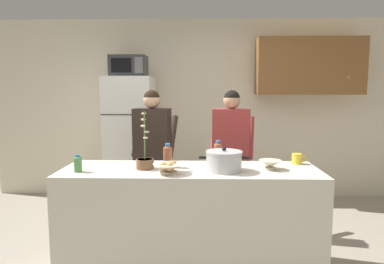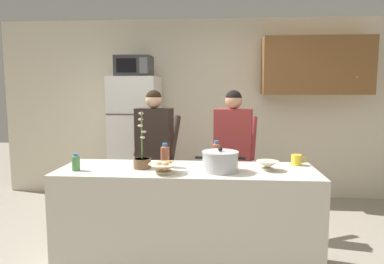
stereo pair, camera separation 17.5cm
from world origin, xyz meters
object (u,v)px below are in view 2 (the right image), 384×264
object	(u,v)px
person_by_sink	(233,145)
cooking_pot	(220,161)
coffee_mug	(297,160)
refrigerator	(136,140)
bread_bowl	(164,167)
person_near_pot	(155,143)
bottle_near_edge	(76,162)
microwave	(134,66)
bottle_mid_counter	(216,152)
bottle_far_corner	(165,155)
empty_bowl	(267,165)
potted_orchid	(142,160)

from	to	relation	value
person_by_sink	cooking_pot	xyz separation A→B (m)	(-0.14, -0.99, 0.02)
cooking_pot	coffee_mug	distance (m)	0.75
refrigerator	bread_bowl	size ratio (longest dim) A/B	6.87
person_near_pot	bottle_near_edge	size ratio (longest dim) A/B	11.00
microwave	coffee_mug	world-z (taller)	microwave
microwave	bottle_near_edge	xyz separation A→B (m)	(-0.03, -1.97, -0.91)
microwave	bottle_mid_counter	world-z (taller)	microwave
microwave	bottle_far_corner	world-z (taller)	microwave
refrigerator	empty_bowl	bearing A→B (deg)	-49.84
cooking_pot	person_near_pot	bearing A→B (deg)	125.63
cooking_pot	bottle_mid_counter	distance (m)	0.32
bottle_far_corner	empty_bowl	bearing A→B (deg)	-4.33
bread_bowl	bottle_far_corner	world-z (taller)	bottle_far_corner
cooking_pot	bottle_near_edge	size ratio (longest dim) A/B	2.88
person_by_sink	coffee_mug	xyz separation A→B (m)	(0.54, -0.70, -0.02)
person_by_sink	bottle_near_edge	distance (m)	1.71
refrigerator	bread_bowl	bearing A→B (deg)	-70.48
person_near_pot	cooking_pot	bearing A→B (deg)	-54.37
person_near_pot	bottle_far_corner	world-z (taller)	person_near_pot
bread_bowl	bottle_far_corner	distance (m)	0.25
empty_bowl	coffee_mug	bearing A→B (deg)	38.29
cooking_pot	bottle_mid_counter	world-z (taller)	bottle_mid_counter
person_by_sink	potted_orchid	size ratio (longest dim) A/B	3.22
empty_bowl	bottle_near_edge	bearing A→B (deg)	-175.30
bottle_near_edge	bottle_mid_counter	bearing A→B (deg)	18.27
cooking_pot	potted_orchid	world-z (taller)	potted_orchid
person_near_pot	cooking_pot	size ratio (longest dim) A/B	3.83
person_by_sink	bottle_near_edge	bearing A→B (deg)	-141.93
person_near_pot	bottle_near_edge	distance (m)	1.19
bread_bowl	person_by_sink	bearing A→B (deg)	61.51
person_by_sink	bottle_far_corner	size ratio (longest dim) A/B	7.55
microwave	potted_orchid	xyz separation A→B (m)	(0.50, -1.84, -0.91)
person_by_sink	coffee_mug	distance (m)	0.88
microwave	person_by_sink	world-z (taller)	microwave
coffee_mug	bottle_far_corner	size ratio (longest dim) A/B	0.62
cooking_pot	bottle_near_edge	bearing A→B (deg)	-176.96
person_near_pot	bottle_far_corner	xyz separation A→B (m)	(0.26, -0.90, 0.04)
microwave	empty_bowl	distance (m)	2.59
microwave	bottle_near_edge	world-z (taller)	microwave
person_near_pot	bottle_mid_counter	distance (m)	1.00
cooking_pot	bottle_far_corner	xyz separation A→B (m)	(-0.48, 0.13, 0.02)
bottle_mid_counter	coffee_mug	bearing A→B (deg)	-2.04
refrigerator	bottle_mid_counter	size ratio (longest dim) A/B	8.40
potted_orchid	person_near_pot	bearing A→B (deg)	94.22
bottle_mid_counter	person_near_pot	bearing A→B (deg)	134.75
person_near_pot	potted_orchid	world-z (taller)	person_near_pot
bottle_mid_counter	bottle_near_edge	bearing A→B (deg)	-161.73
bottle_mid_counter	person_by_sink	bearing A→B (deg)	75.01
bottle_near_edge	refrigerator	bearing A→B (deg)	89.06
cooking_pot	bottle_far_corner	size ratio (longest dim) A/B	1.97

